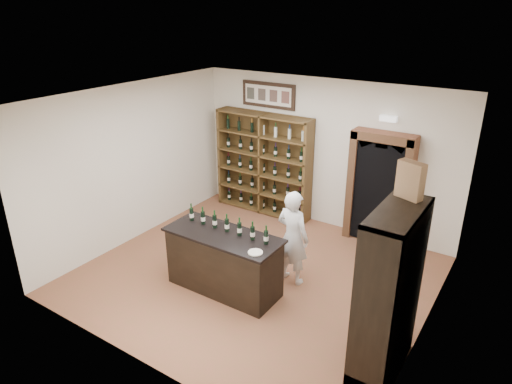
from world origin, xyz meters
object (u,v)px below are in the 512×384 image
side_cabinet (388,319)px  shopkeeper (293,237)px  tasting_counter (224,262)px  wine_shelf (264,164)px  wine_crate (410,180)px  counter_bottle_0 (192,214)px

side_cabinet → shopkeeper: bearing=150.0°
side_cabinet → shopkeeper: size_ratio=1.37×
tasting_counter → wine_shelf: bearing=110.6°
shopkeeper → side_cabinet: bearing=156.7°
wine_shelf → tasting_counter: 3.19m
side_cabinet → wine_crate: (-0.06, 0.40, 1.67)m
wine_shelf → counter_bottle_0: size_ratio=7.33×
wine_shelf → counter_bottle_0: 2.85m
counter_bottle_0 → side_cabinet: 3.49m
wine_shelf → wine_crate: wine_crate is taller
tasting_counter → counter_bottle_0: counter_bottle_0 is taller
counter_bottle_0 → wine_crate: size_ratio=0.68×
counter_bottle_0 → tasting_counter: bearing=-8.4°
tasting_counter → wine_crate: (2.67, 0.10, 1.93)m
side_cabinet → wine_crate: bearing=98.3°
tasting_counter → side_cabinet: (2.72, -0.30, 0.26)m
tasting_counter → shopkeeper: size_ratio=1.17×
counter_bottle_0 → wine_shelf: bearing=97.7°
shopkeeper → wine_shelf: bearing=-41.5°
shopkeeper → wine_crate: size_ratio=3.62×
wine_shelf → side_cabinet: same height
side_cabinet → wine_crate: wine_crate is taller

